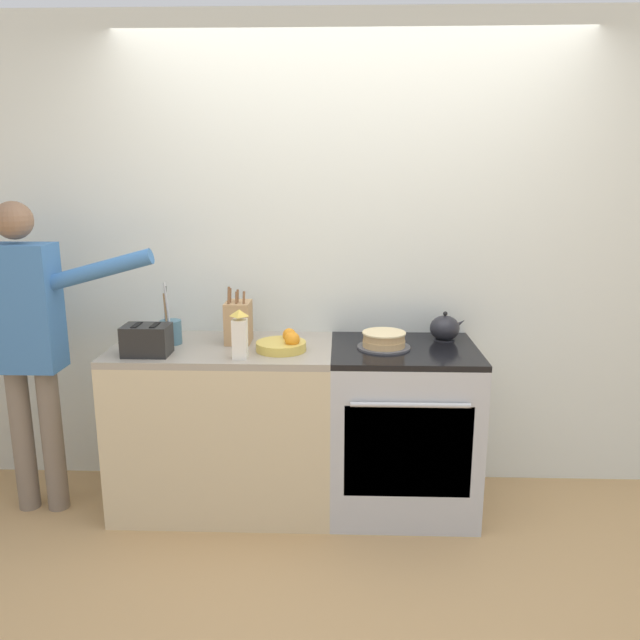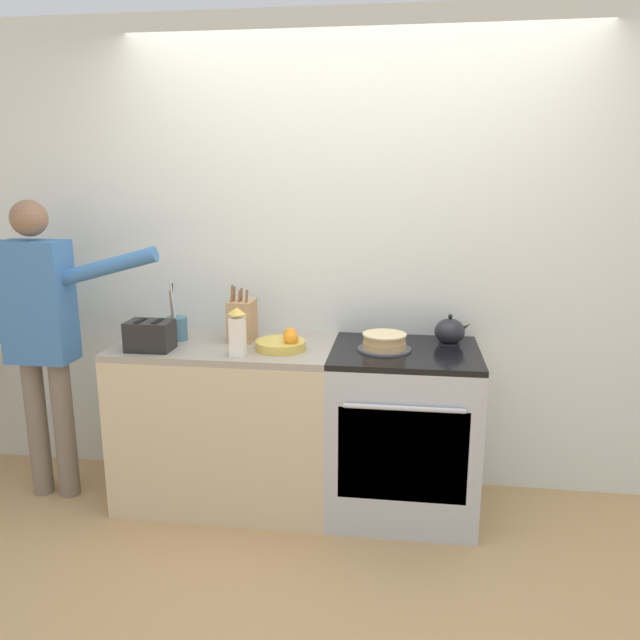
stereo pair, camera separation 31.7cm
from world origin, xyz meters
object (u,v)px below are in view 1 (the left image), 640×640
at_px(toaster, 147,340).
at_px(person_baker, 28,333).
at_px(layer_cake, 384,341).
at_px(fruit_bowl, 283,344).
at_px(tea_kettle, 445,328).
at_px(utensil_crock, 171,330).
at_px(milk_carton, 240,335).
at_px(knife_block, 238,322).
at_px(stove_range, 402,428).

bearing_deg(toaster, person_baker, 173.35).
bearing_deg(person_baker, layer_cake, 5.54).
bearing_deg(fruit_bowl, tea_kettle, 15.00).
bearing_deg(fruit_bowl, utensil_crock, 169.72).
bearing_deg(toaster, utensil_crock, 73.87).
relative_size(toaster, milk_carton, 0.99).
bearing_deg(milk_carton, utensil_crock, 147.93).
distance_m(knife_block, milk_carton, 0.30).
bearing_deg(person_baker, toaster, -3.92).
distance_m(stove_range, tea_kettle, 0.58).
distance_m(fruit_bowl, toaster, 0.68).
relative_size(stove_range, layer_cake, 3.25).
bearing_deg(stove_range, knife_block, 175.05).
bearing_deg(knife_block, utensil_crock, -173.62).
distance_m(toaster, person_baker, 0.64).
distance_m(tea_kettle, fruit_bowl, 0.88).
bearing_deg(layer_cake, utensil_crock, 177.53).
relative_size(knife_block, person_baker, 0.19).
bearing_deg(milk_carton, person_baker, 173.87).
height_order(fruit_bowl, person_baker, person_baker).
xyz_separation_m(layer_cake, fruit_bowl, (-0.52, -0.06, -0.01)).
relative_size(tea_kettle, fruit_bowl, 0.76).
distance_m(fruit_bowl, person_baker, 1.30).
relative_size(toaster, person_baker, 0.15).
bearing_deg(stove_range, utensil_crock, 178.32).
bearing_deg(milk_carton, tea_kettle, 19.69).
bearing_deg(utensil_crock, layer_cake, -2.47).
xyz_separation_m(tea_kettle, person_baker, (-2.15, -0.26, 0.02)).
xyz_separation_m(tea_kettle, fruit_bowl, (-0.85, -0.23, -0.03)).
xyz_separation_m(tea_kettle, toaster, (-1.52, -0.33, 0.01)).
xyz_separation_m(knife_block, milk_carton, (0.05, -0.30, 0.00)).
height_order(stove_range, knife_block, knife_block).
bearing_deg(layer_cake, person_baker, -177.18).
height_order(stove_range, milk_carton, milk_carton).
distance_m(stove_range, knife_block, 1.04).
bearing_deg(fruit_bowl, milk_carton, -143.11).
height_order(fruit_bowl, milk_carton, milk_carton).
bearing_deg(tea_kettle, milk_carton, -160.31).
bearing_deg(layer_cake, knife_block, 173.44).
height_order(stove_range, layer_cake, layer_cake).
xyz_separation_m(stove_range, milk_carton, (-0.82, -0.22, 0.56)).
bearing_deg(utensil_crock, fruit_bowl, -10.28).
relative_size(stove_range, tea_kettle, 4.57).
xyz_separation_m(tea_kettle, utensil_crock, (-1.46, -0.12, 0.00)).
bearing_deg(tea_kettle, layer_cake, -153.67).
xyz_separation_m(layer_cake, knife_block, (-0.77, 0.09, 0.07)).
height_order(tea_kettle, milk_carton, milk_carton).
bearing_deg(layer_cake, toaster, -172.13).
distance_m(utensil_crock, fruit_bowl, 0.62).
relative_size(tea_kettle, milk_carton, 0.80).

